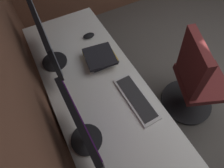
{
  "coord_description": "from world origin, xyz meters",
  "views": [
    {
      "loc": [
        -0.13,
        1.98,
        1.87
      ],
      "look_at": [
        0.37,
        1.71,
        0.95
      ],
      "focal_mm": 28.33,
      "sensor_mm": 36.0,
      "label": 1
    }
  ],
  "objects_px": {
    "book_stack_near": "(100,57)",
    "office_chair": "(194,83)",
    "monitor_primary": "(82,128)",
    "drawer_pedestal": "(101,117)",
    "monitor_secondary": "(46,40)",
    "keyboard_main": "(136,98)",
    "mouse_main": "(89,36)"
  },
  "relations": [
    {
      "from": "book_stack_near",
      "to": "office_chair",
      "type": "bearing_deg",
      "value": -121.6
    },
    {
      "from": "monitor_primary",
      "to": "book_stack_near",
      "type": "relative_size",
      "value": 1.8
    },
    {
      "from": "drawer_pedestal",
      "to": "monitor_secondary",
      "type": "height_order",
      "value": "monitor_secondary"
    },
    {
      "from": "book_stack_near",
      "to": "keyboard_main",
      "type": "bearing_deg",
      "value": -171.44
    },
    {
      "from": "keyboard_main",
      "to": "book_stack_near",
      "type": "height_order",
      "value": "book_stack_near"
    },
    {
      "from": "drawer_pedestal",
      "to": "book_stack_near",
      "type": "bearing_deg",
      "value": -28.65
    },
    {
      "from": "drawer_pedestal",
      "to": "keyboard_main",
      "type": "bearing_deg",
      "value": -120.69
    },
    {
      "from": "drawer_pedestal",
      "to": "keyboard_main",
      "type": "relative_size",
      "value": 1.64
    },
    {
      "from": "drawer_pedestal",
      "to": "keyboard_main",
      "type": "xyz_separation_m",
      "value": [
        -0.14,
        -0.23,
        0.39
      ]
    },
    {
      "from": "keyboard_main",
      "to": "mouse_main",
      "type": "relative_size",
      "value": 4.07
    },
    {
      "from": "monitor_secondary",
      "to": "keyboard_main",
      "type": "xyz_separation_m",
      "value": [
        -0.6,
        -0.4,
        -0.24
      ]
    },
    {
      "from": "monitor_secondary",
      "to": "mouse_main",
      "type": "height_order",
      "value": "monitor_secondary"
    },
    {
      "from": "monitor_primary",
      "to": "monitor_secondary",
      "type": "bearing_deg",
      "value": -2.03
    },
    {
      "from": "mouse_main",
      "to": "monitor_primary",
      "type": "bearing_deg",
      "value": 155.01
    },
    {
      "from": "drawer_pedestal",
      "to": "monitor_primary",
      "type": "height_order",
      "value": "monitor_primary"
    },
    {
      "from": "book_stack_near",
      "to": "office_chair",
      "type": "xyz_separation_m",
      "value": [
        -0.46,
        -0.74,
        -0.31
      ]
    },
    {
      "from": "drawer_pedestal",
      "to": "office_chair",
      "type": "distance_m",
      "value": 0.93
    },
    {
      "from": "drawer_pedestal",
      "to": "monitor_primary",
      "type": "distance_m",
      "value": 0.69
    },
    {
      "from": "monitor_secondary",
      "to": "office_chair",
      "type": "relative_size",
      "value": 0.59
    },
    {
      "from": "drawer_pedestal",
      "to": "keyboard_main",
      "type": "height_order",
      "value": "keyboard_main"
    },
    {
      "from": "monitor_primary",
      "to": "mouse_main",
      "type": "bearing_deg",
      "value": -24.99
    },
    {
      "from": "monitor_primary",
      "to": "drawer_pedestal",
      "type": "bearing_deg",
      "value": -39.75
    },
    {
      "from": "drawer_pedestal",
      "to": "monitor_secondary",
      "type": "bearing_deg",
      "value": 20.14
    },
    {
      "from": "book_stack_near",
      "to": "monitor_primary",
      "type": "bearing_deg",
      "value": 146.16
    },
    {
      "from": "drawer_pedestal",
      "to": "monitor_secondary",
      "type": "distance_m",
      "value": 0.8
    },
    {
      "from": "drawer_pedestal",
      "to": "mouse_main",
      "type": "distance_m",
      "value": 0.74
    },
    {
      "from": "drawer_pedestal",
      "to": "monitor_primary",
      "type": "xyz_separation_m",
      "value": [
        -0.23,
        0.2,
        0.62
      ]
    },
    {
      "from": "monitor_secondary",
      "to": "drawer_pedestal",
      "type": "bearing_deg",
      "value": -159.86
    },
    {
      "from": "drawer_pedestal",
      "to": "office_chair",
      "type": "bearing_deg",
      "value": -99.55
    },
    {
      "from": "mouse_main",
      "to": "drawer_pedestal",
      "type": "bearing_deg",
      "value": 162.18
    },
    {
      "from": "office_chair",
      "to": "keyboard_main",
      "type": "bearing_deg",
      "value": 88.74
    },
    {
      "from": "keyboard_main",
      "to": "book_stack_near",
      "type": "bearing_deg",
      "value": 8.56
    }
  ]
}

